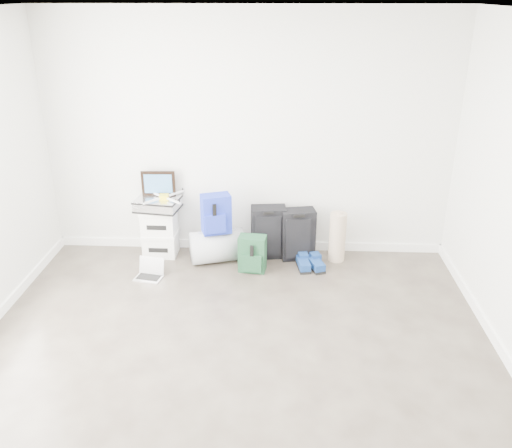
{
  "coord_description": "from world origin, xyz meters",
  "views": [
    {
      "loc": [
        0.36,
        -3.29,
        2.83
      ],
      "look_at": [
        0.12,
        1.9,
        0.57
      ],
      "focal_mm": 38.0,
      "sensor_mm": 36.0,
      "label": 1
    }
  ],
  "objects_px": {
    "carry_on": "(298,234)",
    "briefcase": "(158,204)",
    "boxes_stack": "(160,232)",
    "laptop": "(150,273)",
    "large_suitcase": "(268,232)",
    "duffel_bag": "(217,246)"
  },
  "relations": [
    {
      "from": "briefcase",
      "to": "carry_on",
      "type": "bearing_deg",
      "value": 7.97
    },
    {
      "from": "briefcase",
      "to": "laptop",
      "type": "height_order",
      "value": "briefcase"
    },
    {
      "from": "boxes_stack",
      "to": "laptop",
      "type": "xyz_separation_m",
      "value": [
        -0.01,
        -0.54,
        -0.23
      ]
    },
    {
      "from": "boxes_stack",
      "to": "carry_on",
      "type": "xyz_separation_m",
      "value": [
        1.57,
        -0.02,
        0.01
      ]
    },
    {
      "from": "boxes_stack",
      "to": "duffel_bag",
      "type": "relative_size",
      "value": 0.94
    },
    {
      "from": "boxes_stack",
      "to": "carry_on",
      "type": "bearing_deg",
      "value": 0.04
    },
    {
      "from": "duffel_bag",
      "to": "laptop",
      "type": "distance_m",
      "value": 0.81
    },
    {
      "from": "large_suitcase",
      "to": "duffel_bag",
      "type": "bearing_deg",
      "value": -171.77
    },
    {
      "from": "briefcase",
      "to": "large_suitcase",
      "type": "xyz_separation_m",
      "value": [
        1.24,
        0.01,
        -0.32
      ]
    },
    {
      "from": "carry_on",
      "to": "briefcase",
      "type": "bearing_deg",
      "value": 168.52
    },
    {
      "from": "large_suitcase",
      "to": "carry_on",
      "type": "relative_size",
      "value": 1.02
    },
    {
      "from": "carry_on",
      "to": "boxes_stack",
      "type": "bearing_deg",
      "value": 168.52
    },
    {
      "from": "duffel_bag",
      "to": "laptop",
      "type": "bearing_deg",
      "value": -166.33
    },
    {
      "from": "briefcase",
      "to": "carry_on",
      "type": "distance_m",
      "value": 1.61
    },
    {
      "from": "briefcase",
      "to": "laptop",
      "type": "distance_m",
      "value": 0.79
    },
    {
      "from": "boxes_stack",
      "to": "briefcase",
      "type": "height_order",
      "value": "briefcase"
    },
    {
      "from": "briefcase",
      "to": "large_suitcase",
      "type": "relative_size",
      "value": 0.78
    },
    {
      "from": "large_suitcase",
      "to": "laptop",
      "type": "relative_size",
      "value": 1.89
    },
    {
      "from": "large_suitcase",
      "to": "boxes_stack",
      "type": "bearing_deg",
      "value": 174.02
    },
    {
      "from": "duffel_bag",
      "to": "laptop",
      "type": "height_order",
      "value": "duffel_bag"
    },
    {
      "from": "briefcase",
      "to": "laptop",
      "type": "relative_size",
      "value": 1.48
    },
    {
      "from": "laptop",
      "to": "boxes_stack",
      "type": "bearing_deg",
      "value": 100.63
    }
  ]
}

